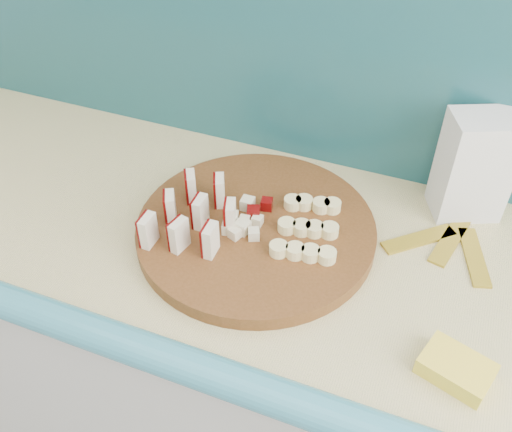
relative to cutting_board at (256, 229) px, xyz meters
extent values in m
cube|color=beige|center=(0.07, 0.00, -0.48)|extent=(2.20, 0.60, 0.88)
cube|color=#CDC278|center=(0.07, 0.00, -0.03)|extent=(2.20, 0.60, 0.03)
cube|color=teal|center=(0.07, -0.30, -0.03)|extent=(2.20, 0.06, 0.03)
cube|color=teal|center=(0.07, 0.28, 0.24)|extent=(2.20, 0.02, 0.50)
cylinder|color=#492A0F|center=(0.00, 0.00, 0.00)|extent=(0.51, 0.51, 0.03)
cube|color=beige|center=(-0.16, -0.12, 0.04)|extent=(0.02, 0.04, 0.06)
cube|color=#4F0505|center=(-0.17, -0.12, 0.04)|extent=(0.01, 0.04, 0.06)
cube|color=beige|center=(-0.15, -0.05, 0.04)|extent=(0.02, 0.04, 0.06)
cube|color=#4F0505|center=(-0.16, -0.05, 0.04)|extent=(0.01, 0.04, 0.06)
cube|color=beige|center=(-0.14, 0.02, 0.04)|extent=(0.02, 0.04, 0.06)
cube|color=#4F0505|center=(-0.15, 0.02, 0.04)|extent=(0.01, 0.04, 0.06)
cube|color=beige|center=(-0.10, -0.11, 0.04)|extent=(0.02, 0.04, 0.06)
cube|color=#4F0505|center=(-0.11, -0.11, 0.04)|extent=(0.01, 0.04, 0.06)
cube|color=beige|center=(-0.09, -0.04, 0.04)|extent=(0.02, 0.04, 0.06)
cube|color=#4F0505|center=(-0.10, -0.04, 0.04)|extent=(0.01, 0.04, 0.06)
cube|color=beige|center=(-0.09, 0.03, 0.04)|extent=(0.02, 0.04, 0.06)
cube|color=#4F0505|center=(-0.10, 0.03, 0.04)|extent=(0.01, 0.04, 0.06)
cube|color=beige|center=(-0.05, -0.10, 0.04)|extent=(0.02, 0.04, 0.06)
cube|color=#4F0505|center=(-0.06, -0.10, 0.04)|extent=(0.01, 0.04, 0.06)
cube|color=beige|center=(-0.04, -0.03, 0.04)|extent=(0.02, 0.04, 0.06)
cube|color=#4F0505|center=(-0.05, -0.03, 0.04)|extent=(0.01, 0.04, 0.06)
cube|color=beige|center=(-0.02, 0.00, 0.03)|extent=(0.02, 0.02, 0.02)
cube|color=beige|center=(-0.01, 0.01, 0.03)|extent=(0.02, 0.02, 0.02)
cube|color=#4F0505|center=(-0.02, 0.02, 0.03)|extent=(0.02, 0.02, 0.02)
cube|color=beige|center=(-0.03, 0.01, 0.03)|extent=(0.02, 0.02, 0.02)
cube|color=beige|center=(-0.04, 0.01, 0.03)|extent=(0.02, 0.02, 0.02)
cube|color=beige|center=(-0.05, 0.01, 0.03)|extent=(0.02, 0.02, 0.02)
cube|color=beige|center=(-0.04, -0.01, 0.03)|extent=(0.02, 0.02, 0.02)
cube|color=beige|center=(-0.04, -0.02, 0.03)|extent=(0.02, 0.02, 0.02)
cube|color=#4F0505|center=(-0.04, -0.03, 0.03)|extent=(0.02, 0.02, 0.02)
cube|color=beige|center=(-0.02, -0.02, 0.03)|extent=(0.02, 0.02, 0.02)
cube|color=beige|center=(-0.01, -0.02, 0.03)|extent=(0.02, 0.02, 0.02)
cube|color=beige|center=(-0.02, -0.01, 0.03)|extent=(0.02, 0.02, 0.02)
cylinder|color=beige|center=(0.07, -0.06, 0.02)|extent=(0.03, 0.03, 0.02)
cylinder|color=beige|center=(0.09, -0.05, 0.02)|extent=(0.03, 0.03, 0.02)
cylinder|color=beige|center=(0.12, -0.05, 0.02)|extent=(0.03, 0.03, 0.02)
cylinder|color=beige|center=(0.15, -0.04, 0.02)|extent=(0.03, 0.03, 0.02)
cylinder|color=beige|center=(0.06, 0.01, 0.02)|extent=(0.03, 0.03, 0.02)
cylinder|color=beige|center=(0.08, 0.01, 0.02)|extent=(0.03, 0.03, 0.02)
cylinder|color=beige|center=(0.11, 0.02, 0.02)|extent=(0.03, 0.03, 0.02)
cylinder|color=beige|center=(0.13, 0.02, 0.02)|extent=(0.03, 0.03, 0.02)
cylinder|color=beige|center=(0.04, 0.08, 0.02)|extent=(0.03, 0.03, 0.02)
cylinder|color=beige|center=(0.07, 0.08, 0.02)|extent=(0.03, 0.03, 0.02)
cylinder|color=beige|center=(0.10, 0.08, 0.02)|extent=(0.03, 0.03, 0.02)
cylinder|color=beige|center=(0.12, 0.09, 0.02)|extent=(0.03, 0.03, 0.02)
cube|color=silver|center=(0.35, 0.22, 0.09)|extent=(0.15, 0.13, 0.21)
cube|color=yellow|center=(0.39, -0.17, 0.00)|extent=(0.12, 0.10, 0.03)
cube|color=gold|center=(0.29, 0.10, -0.01)|extent=(0.13, 0.12, 0.01)
cube|color=gold|center=(0.34, 0.12, -0.01)|extent=(0.06, 0.15, 0.01)
cube|color=gold|center=(0.39, 0.09, -0.01)|extent=(0.07, 0.15, 0.01)
camera|label=1|loc=(0.28, -0.72, 0.73)|focal=40.00mm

